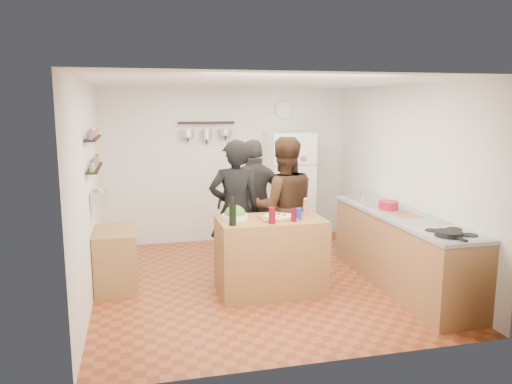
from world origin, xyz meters
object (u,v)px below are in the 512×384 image
object	(u,v)px
fridge	(289,188)
side_table	(116,259)
pepper_mill	(306,209)
person_back	(255,203)
skillet	(449,234)
red_bowl	(389,205)
wine_bottle	(233,215)
salad_bowl	(235,217)
prep_island	(271,256)
wall_clock	(284,110)
salt_canister	(298,214)
counter_run	(402,251)
person_left	(235,211)
person_center	(283,207)

from	to	relation	value
fridge	side_table	size ratio (longest dim) A/B	2.25
pepper_mill	fridge	xyz separation A→B (m)	(0.43, 2.07, -0.10)
person_back	skillet	world-z (taller)	person_back
skillet	red_bowl	size ratio (longest dim) A/B	1.10
person_back	side_table	size ratio (longest dim) A/B	2.22
wine_bottle	red_bowl	xyz separation A→B (m)	(2.08, 0.33, -0.06)
pepper_mill	side_table	bearing A→B (deg)	166.43
salad_bowl	wine_bottle	distance (m)	0.30
prep_island	fridge	size ratio (longest dim) A/B	0.69
fridge	wall_clock	xyz separation A→B (m)	(0.00, 0.33, 1.25)
side_table	prep_island	bearing A→B (deg)	-18.23
prep_island	fridge	distance (m)	2.34
pepper_mill	person_back	world-z (taller)	person_back
person_back	fridge	size ratio (longest dim) A/B	0.98
salad_bowl	salt_canister	size ratio (longest dim) A/B	2.30
counter_run	red_bowl	size ratio (longest dim) A/B	10.48
counter_run	red_bowl	bearing A→B (deg)	99.87
fridge	side_table	distance (m)	3.14
pepper_mill	wall_clock	world-z (taller)	wall_clock
salt_canister	person_back	xyz separation A→B (m)	(-0.24, 1.17, -0.09)
wine_bottle	red_bowl	distance (m)	2.11
person_left	wine_bottle	bearing A→B (deg)	81.43
person_center	skillet	size ratio (longest dim) A/B	6.67
salad_bowl	person_center	world-z (taller)	person_center
red_bowl	counter_run	bearing A→B (deg)	-80.13
salad_bowl	skillet	xyz separation A→B (m)	(1.95, -1.28, 0.01)
wine_bottle	pepper_mill	xyz separation A→B (m)	(0.95, 0.27, -0.03)
pepper_mill	skillet	size ratio (longest dim) A/B	0.64
salad_bowl	wall_clock	xyz separation A→B (m)	(1.30, 2.40, 1.21)
salad_bowl	side_table	xyz separation A→B (m)	(-1.39, 0.54, -0.58)
pepper_mill	salt_canister	xyz separation A→B (m)	(-0.15, -0.17, -0.02)
person_left	fridge	size ratio (longest dim) A/B	1.01
skillet	red_bowl	xyz separation A→B (m)	(0.05, 1.34, 0.03)
person_left	side_table	bearing A→B (deg)	2.25
red_bowl	side_table	xyz separation A→B (m)	(-3.39, 0.48, -0.61)
salad_bowl	fridge	size ratio (longest dim) A/B	0.17
wall_clock	person_center	bearing A→B (deg)	-106.55
skillet	salad_bowl	bearing A→B (deg)	146.75
salt_canister	person_back	bearing A→B (deg)	101.69
pepper_mill	person_left	world-z (taller)	person_left
prep_island	counter_run	size ratio (longest dim) A/B	0.48
person_center	side_table	bearing A→B (deg)	5.48
prep_island	skillet	xyz separation A→B (m)	(1.53, -1.23, 0.49)
prep_island	salt_canister	bearing A→B (deg)	-21.80
prep_island	wine_bottle	bearing A→B (deg)	-156.25
salad_bowl	fridge	xyz separation A→B (m)	(1.30, 2.07, -0.04)
person_back	counter_run	xyz separation A→B (m)	(1.58, -1.23, -0.44)
fridge	salad_bowl	bearing A→B (deg)	-122.18
counter_run	skillet	xyz separation A→B (m)	(-0.10, -1.06, 0.50)
wall_clock	side_table	distance (m)	3.73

